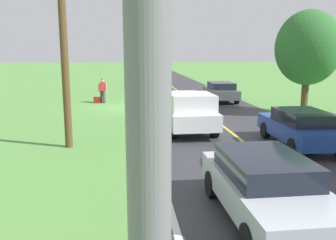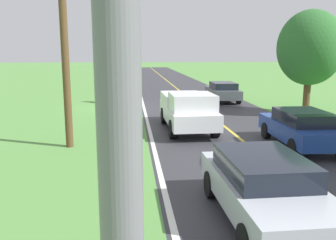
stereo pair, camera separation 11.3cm
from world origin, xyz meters
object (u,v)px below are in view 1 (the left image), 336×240
(sedan_ahead_same_lane, at_px, (266,186))
(traffic_light_mast, at_px, (102,67))
(suitcase_carried, at_px, (97,100))
(tree_far_side_near, at_px, (308,48))
(utility_pole_roadside, at_px, (64,49))
(pickup_truck_passing, at_px, (187,110))
(hitchhiker_walking, at_px, (103,89))
(sedan_mid_oncoming, at_px, (301,127))
(sedan_near_oncoming, at_px, (221,91))

(sedan_ahead_same_lane, bearing_deg, traffic_light_mast, 62.65)
(suitcase_carried, relative_size, tree_far_side_near, 0.08)
(traffic_light_mast, xyz_separation_m, utility_pole_roadside, (2.19, -12.48, 0.13))
(pickup_truck_passing, bearing_deg, traffic_light_mast, 79.32)
(hitchhiker_walking, height_order, utility_pole_roadside, utility_pole_roadside)
(traffic_light_mast, bearing_deg, pickup_truck_passing, -100.68)
(hitchhiker_walking, distance_m, sedan_ahead_same_lane, 19.28)
(sedan_mid_oncoming, xyz_separation_m, sedan_near_oncoming, (-0.20, -12.74, 0.00))
(traffic_light_mast, distance_m, sedan_mid_oncoming, 13.65)
(tree_far_side_near, height_order, sedan_near_oncoming, tree_far_side_near)
(pickup_truck_passing, bearing_deg, hitchhiker_walking, -65.36)
(suitcase_carried, distance_m, tree_far_side_near, 14.22)
(hitchhiker_walking, xyz_separation_m, traffic_light_mast, (-1.66, 24.52, 2.57))
(traffic_light_mast, bearing_deg, sedan_ahead_same_lane, -117.35)
(hitchhiker_walking, distance_m, traffic_light_mast, 24.71)
(hitchhiker_walking, relative_size, traffic_light_mast, 0.34)
(suitcase_carried, distance_m, pickup_truck_passing, 10.85)
(hitchhiker_walking, relative_size, sedan_ahead_same_lane, 0.40)
(traffic_light_mast, bearing_deg, suitcase_carried, -85.12)
(traffic_light_mast, relative_size, sedan_ahead_same_lane, 1.18)
(sedan_ahead_same_lane, relative_size, utility_pole_roadside, 0.60)
(sedan_near_oncoming, bearing_deg, tree_far_side_near, 120.40)
(traffic_light_mast, bearing_deg, utility_pole_roadside, -80.05)
(hitchhiker_walking, relative_size, sedan_mid_oncoming, 0.39)
(pickup_truck_passing, height_order, utility_pole_roadside, utility_pole_roadside)
(sedan_ahead_same_lane, bearing_deg, sedan_mid_oncoming, -122.29)
(sedan_near_oncoming, bearing_deg, sedan_ahead_same_lane, 78.26)
(sedan_ahead_same_lane, relative_size, sedan_near_oncoming, 0.99)
(pickup_truck_passing, bearing_deg, sedan_near_oncoming, -113.11)
(suitcase_carried, relative_size, traffic_light_mast, 0.09)
(hitchhiker_walking, height_order, sedan_ahead_same_lane, hitchhiker_walking)
(hitchhiker_walking, relative_size, sedan_near_oncoming, 0.39)
(pickup_truck_passing, xyz_separation_m, traffic_light_mast, (2.79, 14.81, 2.59))
(pickup_truck_passing, height_order, sedan_ahead_same_lane, pickup_truck_passing)
(sedan_near_oncoming, height_order, utility_pole_roadside, utility_pole_roadside)
(sedan_near_oncoming, relative_size, utility_pole_roadside, 0.60)
(hitchhiker_walking, xyz_separation_m, sedan_mid_oncoming, (-8.32, 12.93, -0.23))
(suitcase_carried, xyz_separation_m, utility_pole_roadside, (0.10, 11.99, 3.47))
(pickup_truck_passing, height_order, traffic_light_mast, traffic_light_mast)
(tree_far_side_near, xyz_separation_m, sedan_ahead_same_lane, (7.29, 12.65, -3.04))
(hitchhiker_walking, bearing_deg, sedan_ahead_same_lane, 104.01)
(suitcase_carried, xyz_separation_m, sedan_near_oncoming, (-8.94, 0.14, 0.53))
(tree_far_side_near, height_order, sedan_ahead_same_lane, tree_far_side_near)
(suitcase_carried, bearing_deg, utility_pole_roadside, 3.78)
(sedan_mid_oncoming, bearing_deg, hitchhiker_walking, -57.26)
(hitchhiker_walking, xyz_separation_m, sedan_near_oncoming, (-8.52, 0.19, -0.23))
(hitchhiker_walking, distance_m, tree_far_side_near, 13.70)
(tree_far_side_near, bearing_deg, sedan_near_oncoming, -59.60)
(sedan_ahead_same_lane, height_order, sedan_mid_oncoming, same)
(sedan_ahead_same_lane, height_order, utility_pole_roadside, utility_pole_roadside)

